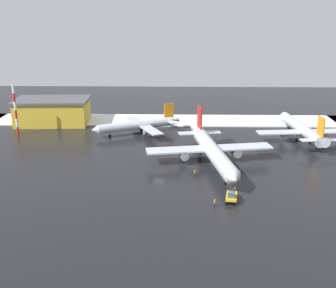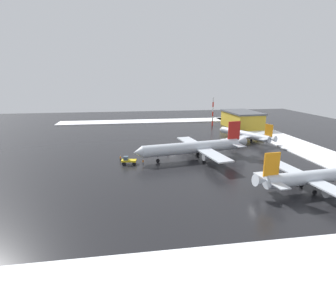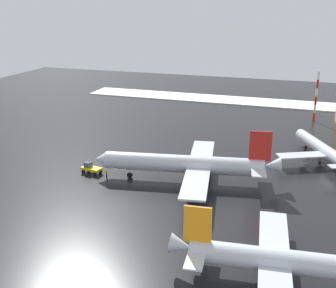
{
  "view_description": "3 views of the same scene",
  "coord_description": "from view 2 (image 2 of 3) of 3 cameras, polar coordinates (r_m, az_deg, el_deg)",
  "views": [
    {
      "loc": [
        -4.7,
        96.16,
        37.99
      ],
      "look_at": [
        -2.12,
        -7.93,
        4.67
      ],
      "focal_mm": 45.0,
      "sensor_mm": 36.0,
      "label": 1
    },
    {
      "loc": [
        -94.94,
        15.8,
        26.16
      ],
      "look_at": [
        -2.76,
        1.89,
        2.72
      ],
      "focal_mm": 28.0,
      "sensor_mm": 36.0,
      "label": 2
    },
    {
      "loc": [
        -93.45,
        -27.64,
        36.57
      ],
      "look_at": [
        -5.3,
        1.72,
        5.09
      ],
      "focal_mm": 45.0,
      "sensor_mm": 36.0,
      "label": 3
    }
  ],
  "objects": [
    {
      "name": "snow_bank_right",
      "position": [
        164.77,
        -2.98,
        5.02
      ],
      "size": [
        14.0,
        116.0,
        0.34
      ],
      "primitive_type": "cube",
      "color": "white",
      "rests_on": "ground_plane"
    },
    {
      "name": "airplane_foreground_jet",
      "position": [
        116.45,
        16.53,
        2.01
      ],
      "size": [
        27.6,
        23.5,
        8.81
      ],
      "rotation": [
        0.0,
        0.0,
        0.46
      ],
      "color": "silver",
      "rests_on": "ground_plane"
    },
    {
      "name": "cargo_hangar",
      "position": [
        148.47,
        15.76,
        5.17
      ],
      "size": [
        25.75,
        16.29,
        8.8
      ],
      "rotation": [
        0.0,
        0.0,
        0.05
      ],
      "color": "gold",
      "rests_on": "ground_plane"
    },
    {
      "name": "ground_crew_by_nose_gear",
      "position": [
        90.7,
        0.0,
        -2.01
      ],
      "size": [
        0.36,
        0.36,
        1.71
      ],
      "rotation": [
        0.0,
        0.0,
        0.61
      ],
      "color": "black",
      "rests_on": "ground_plane"
    },
    {
      "name": "snow_bank_far",
      "position": [
        118.4,
        25.46,
        0.04
      ],
      "size": [
        152.0,
        16.0,
        0.34
      ],
      "primitive_type": "cube",
      "color": "white",
      "rests_on": "ground_plane"
    },
    {
      "name": "airplane_parked_portside",
      "position": [
        72.14,
        29.62,
        -6.21
      ],
      "size": [
        28.77,
        34.59,
        10.27
      ],
      "rotation": [
        0.0,
        0.0,
        4.82
      ],
      "color": "silver",
      "rests_on": "ground_plane"
    },
    {
      "name": "ground_crew_near_tug",
      "position": [
        81.82,
        -5.46,
        -3.88
      ],
      "size": [
        0.36,
        0.36,
        1.71
      ],
      "rotation": [
        0.0,
        0.0,
        1.35
      ],
      "color": "black",
      "rests_on": "ground_plane"
    },
    {
      "name": "airplane_parked_starboard",
      "position": [
        87.18,
        5.8,
        -0.73
      ],
      "size": [
        33.33,
        39.9,
        11.89
      ],
      "rotation": [
        0.0,
        0.0,
        1.74
      ],
      "color": "silver",
      "rests_on": "ground_plane"
    },
    {
      "name": "ground_crew_beside_wing",
      "position": [
        86.56,
        -10.33,
        -3.04
      ],
      "size": [
        0.36,
        0.36,
        1.71
      ],
      "rotation": [
        0.0,
        0.0,
        2.82
      ],
      "color": "black",
      "rests_on": "ground_plane"
    },
    {
      "name": "snow_bank_left",
      "position": [
        41.3,
        17.93,
        -25.68
      ],
      "size": [
        14.0,
        116.0,
        0.34
      ],
      "primitive_type": "cube",
      "color": "white",
      "rests_on": "ground_plane"
    },
    {
      "name": "pushback_tug",
      "position": [
        82.91,
        -8.68,
        -3.52
      ],
      "size": [
        2.94,
        4.9,
        2.5
      ],
      "rotation": [
        0.0,
        0.0,
        1.41
      ],
      "color": "gold",
      "rests_on": "ground_plane"
    },
    {
      "name": "antenna_mast",
      "position": [
        149.67,
        9.72,
        6.96
      ],
      "size": [
        0.7,
        0.7,
        16.08
      ],
      "color": "red",
      "rests_on": "ground_plane"
    },
    {
      "name": "ground_plane",
      "position": [
        99.74,
        0.84,
        -1.1
      ],
      "size": [
        240.0,
        240.0,
        0.0
      ],
      "primitive_type": "plane",
      "color": "black"
    }
  ]
}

